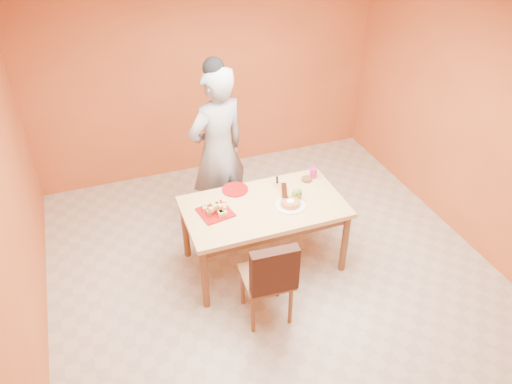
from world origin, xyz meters
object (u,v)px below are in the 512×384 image
object	(u,v)px
egg_ornament	(297,194)
magenta_glass	(313,173)
dining_table	(264,213)
pastry_platter	(215,212)
sponge_cake	(290,203)
dining_chair	(267,276)
checker_tin	(307,179)
person	(218,152)
red_dinner_plate	(235,189)

from	to	relation	value
egg_ornament	magenta_glass	world-z (taller)	egg_ornament
dining_table	pastry_platter	world-z (taller)	pastry_platter
sponge_cake	dining_chair	bearing A→B (deg)	-128.36
egg_ornament	checker_tin	world-z (taller)	egg_ornament
pastry_platter	person	bearing A→B (deg)	71.20
dining_chair	magenta_glass	world-z (taller)	dining_chair
person	egg_ornament	distance (m)	1.02
person	dining_chair	bearing A→B (deg)	69.93
person	pastry_platter	size ratio (longest dim) A/B	6.54
sponge_cake	magenta_glass	distance (m)	0.59
person	checker_tin	xyz separation A→B (m)	(0.82, -0.55, -0.20)
pastry_platter	checker_tin	bearing A→B (deg)	11.31
red_dinner_plate	pastry_platter	bearing A→B (deg)	-134.47
sponge_cake	egg_ornament	bearing A→B (deg)	35.67
dining_chair	red_dinner_plate	world-z (taller)	dining_chair
person	magenta_glass	bearing A→B (deg)	130.53
person	sponge_cake	size ratio (longest dim) A/B	10.13
pastry_platter	red_dinner_plate	distance (m)	0.43
sponge_cake	egg_ornament	xyz separation A→B (m)	(0.10, 0.07, 0.04)
sponge_cake	checker_tin	size ratio (longest dim) A/B	1.72
dining_table	magenta_glass	distance (m)	0.76
egg_ornament	checker_tin	bearing A→B (deg)	71.99
dining_table	person	world-z (taller)	person
person	checker_tin	bearing A→B (deg)	125.97
dining_table	dining_chair	bearing A→B (deg)	-108.38
pastry_platter	sponge_cake	size ratio (longest dim) A/B	1.55
dining_table	egg_ornament	world-z (taller)	egg_ornament
egg_ornament	checker_tin	distance (m)	0.38
red_dinner_plate	checker_tin	xyz separation A→B (m)	(0.77, -0.09, 0.01)
pastry_platter	checker_tin	size ratio (longest dim) A/B	2.67
dining_chair	checker_tin	world-z (taller)	dining_chair
dining_table	sponge_cake	xyz separation A→B (m)	(0.24, -0.10, 0.13)
dining_chair	pastry_platter	xyz separation A→B (m)	(-0.26, 0.74, 0.27)
pastry_platter	red_dinner_plate	size ratio (longest dim) A/B	1.09
dining_chair	sponge_cake	bearing A→B (deg)	55.24
dining_table	sponge_cake	bearing A→B (deg)	-21.99
sponge_cake	red_dinner_plate	bearing A→B (deg)	133.80
dining_chair	checker_tin	xyz separation A→B (m)	(0.82, 0.95, 0.28)
pastry_platter	egg_ornament	world-z (taller)	egg_ornament
sponge_cake	magenta_glass	size ratio (longest dim) A/B	1.78
person	magenta_glass	size ratio (longest dim) A/B	18.01
sponge_cake	magenta_glass	xyz separation A→B (m)	(0.44, 0.39, 0.02)
dining_chair	pastry_platter	size ratio (longest dim) A/B	3.24
dining_table	person	bearing A→B (deg)	105.80
pastry_platter	egg_ornament	xyz separation A→B (m)	(0.83, -0.07, 0.06)
checker_tin	person	bearing A→B (deg)	145.94
sponge_cake	magenta_glass	bearing A→B (deg)	41.88
dining_table	egg_ornament	size ratio (longest dim) A/B	11.50
pastry_platter	magenta_glass	size ratio (longest dim) A/B	2.75
dining_table	magenta_glass	xyz separation A→B (m)	(0.68, 0.29, 0.15)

